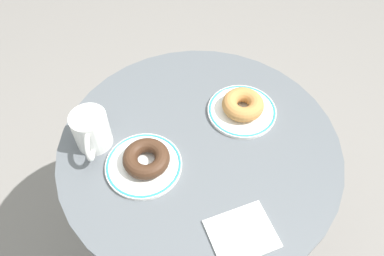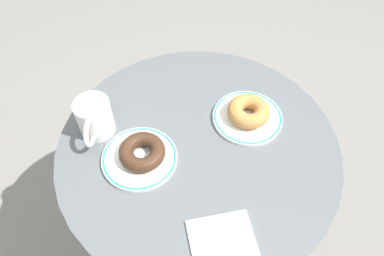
{
  "view_description": "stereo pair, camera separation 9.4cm",
  "coord_description": "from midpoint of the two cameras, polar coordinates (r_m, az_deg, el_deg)",
  "views": [
    {
      "loc": [
        -0.26,
        -0.49,
        1.51
      ],
      "look_at": [
        -0.01,
        0.02,
        0.77
      ],
      "focal_mm": 35.15,
      "sensor_mm": 36.0,
      "label": 1
    },
    {
      "loc": [
        -0.17,
        -0.53,
        1.51
      ],
      "look_at": [
        -0.01,
        0.02,
        0.77
      ],
      "focal_mm": 35.15,
      "sensor_mm": 36.0,
      "label": 2
    }
  ],
  "objects": [
    {
      "name": "ground_plane",
      "position": [
        1.62,
        2.34,
        -17.74
      ],
      "size": [
        7.0,
        7.0,
        0.02
      ],
      "primitive_type": "cube",
      "color": "gray"
    },
    {
      "name": "cafe_table",
      "position": [
        1.16,
        3.16,
        -9.15
      ],
      "size": [
        0.73,
        0.73,
        0.72
      ],
      "color": "#565B60",
      "rests_on": "ground"
    },
    {
      "name": "plate_left",
      "position": [
        0.94,
        -5.12,
        -4.83
      ],
      "size": [
        0.19,
        0.19,
        0.01
      ],
      "color": "white",
      "rests_on": "cafe_table"
    },
    {
      "name": "plate_right",
      "position": [
        1.03,
        11.0,
        1.43
      ],
      "size": [
        0.19,
        0.19,
        0.01
      ],
      "color": "white",
      "rests_on": "cafe_table"
    },
    {
      "name": "donut_chocolate",
      "position": [
        0.92,
        -4.76,
        -3.61
      ],
      "size": [
        0.13,
        0.13,
        0.04
      ],
      "primitive_type": "torus",
      "rotation": [
        0.0,
        0.0,
        3.29
      ],
      "color": "#422819",
      "rests_on": "plate_left"
    },
    {
      "name": "donut_old_fashioned",
      "position": [
        1.01,
        11.22,
        2.35
      ],
      "size": [
        0.14,
        0.14,
        0.04
      ],
      "primitive_type": "torus",
      "rotation": [
        0.0,
        0.0,
        4.42
      ],
      "color": "#BC7F42",
      "rests_on": "plate_right"
    },
    {
      "name": "paper_napkin",
      "position": [
        0.85,
        7.89,
        -16.74
      ],
      "size": [
        0.15,
        0.13,
        0.01
      ],
      "primitive_type": "cube",
      "rotation": [
        0.0,
        0.0,
        -0.08
      ],
      "color": "white",
      "rests_on": "cafe_table"
    },
    {
      "name": "coffee_mug",
      "position": [
        0.97,
        -11.95,
        1.27
      ],
      "size": [
        0.09,
        0.13,
        0.1
      ],
      "color": "white",
      "rests_on": "cafe_table"
    }
  ]
}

